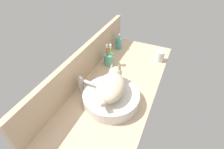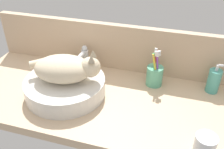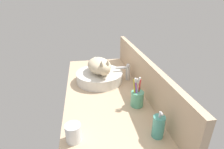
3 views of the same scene
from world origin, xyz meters
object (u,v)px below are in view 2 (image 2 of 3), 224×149
Objects in this scene: sink_basin at (65,86)px; cat at (66,68)px; faucet at (84,58)px; soap_dispenser at (214,81)px; toothbrush_cup at (155,75)px; water_glass at (204,147)px.

cat is at bearing 14.41° from sink_basin.
soap_dispenser is at bearing -0.36° from faucet.
sink_basin is at bearing -161.80° from soap_dispenser.
toothbrush_cup is 2.16× the size of water_glass.
cat is 65.94cm from soap_dispenser.
water_glass is (22.21, -37.07, -1.47)cm from toothbrush_cup.
cat is 41.11cm from toothbrush_cup.
soap_dispenser is at bearing 4.64° from toothbrush_cup.
soap_dispenser is 39.47cm from water_glass.
cat is 2.37× the size of faucet.
faucet is (0.69, 21.27, 3.47)cm from sink_basin.
soap_dispenser is 26.42cm from toothbrush_cup.
sink_basin is 62.16cm from water_glass.
soap_dispenser reaches higher than sink_basin.
sink_basin is at bearing -91.86° from faucet.
sink_basin is 2.47× the size of soap_dispenser.
toothbrush_cup is 43.24cm from water_glass.
water_glass is at bearing -17.82° from cat.
sink_basin is at bearing -153.25° from toothbrush_cup.
toothbrush_cup is at bearing -3.97° from faucet.
toothbrush_cup is at bearing 120.93° from water_glass.
sink_basin is 66.88cm from soap_dispenser.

